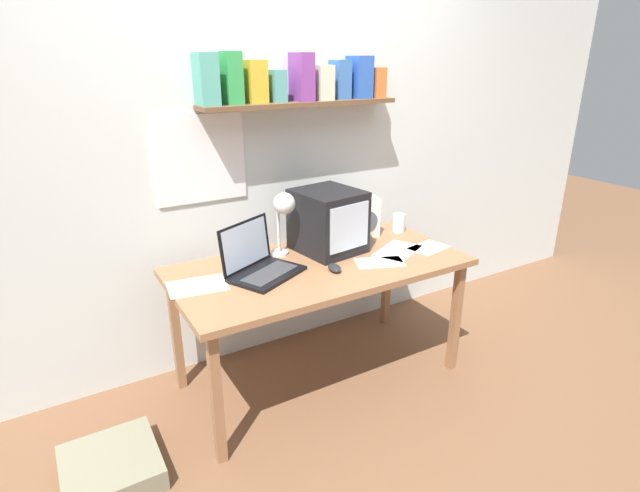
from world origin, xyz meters
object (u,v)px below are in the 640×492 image
loose_paper_near_laptop (380,262)px  floor_cushion (111,468)px  printed_handout (429,248)px  space_heater (364,217)px  open_notebook (398,251)px  juice_glass (399,224)px  desk_lamp (284,209)px  corner_desk (320,274)px  laptop (258,261)px  loose_paper_near_monitor (198,286)px  computer_mouse (334,268)px  crt_monitor (328,221)px

loose_paper_near_laptop → floor_cushion: (-1.45, -0.02, -0.66)m
floor_cushion → printed_handout: bearing=1.6°
space_heater → printed_handout: space_heater is taller
open_notebook → printed_handout: (0.18, -0.05, 0.00)m
juice_glass → printed_handout: (-0.04, -0.32, -0.05)m
space_heater → desk_lamp: bearing=-158.5°
corner_desk → laptop: size_ratio=3.55×
loose_paper_near_monitor → floor_cushion: size_ratio=0.74×
desk_lamp → laptop: bearing=-154.9°
computer_mouse → open_notebook: computer_mouse is taller
loose_paper_near_monitor → printed_handout: size_ratio=1.21×
corner_desk → floor_cushion: size_ratio=3.88×
desk_lamp → space_heater: 0.60m
crt_monitor → desk_lamp: size_ratio=1.08×
desk_lamp → loose_paper_near_laptop: size_ratio=1.28×
juice_glass → floor_cushion: 2.02m
laptop → printed_handout: laptop is taller
crt_monitor → juice_glass: crt_monitor is taller
desk_lamp → space_heater: size_ratio=1.55×
crt_monitor → space_heater: 0.33m
corner_desk → open_notebook: size_ratio=4.49×
crt_monitor → laptop: 0.49m
space_heater → printed_handout: (0.20, -0.37, -0.12)m
desk_lamp → loose_paper_near_monitor: 0.60m
corner_desk → space_heater: (0.46, 0.25, 0.18)m
corner_desk → loose_paper_near_monitor: loose_paper_near_monitor is taller
laptop → floor_cushion: 1.13m
space_heater → loose_paper_near_monitor: size_ratio=0.79×
computer_mouse → floor_cushion: size_ratio=0.28×
open_notebook → floor_cushion: open_notebook is taller
juice_glass → loose_paper_near_monitor: bearing=-174.0°
juice_glass → open_notebook: size_ratio=0.32×
laptop → desk_lamp: desk_lamp is taller
crt_monitor → desk_lamp: 0.28m
crt_monitor → floor_cushion: (-1.31, -0.32, -0.83)m
loose_paper_near_monitor → printed_handout: 1.31m
loose_paper_near_laptop → laptop: bearing=161.5°
desk_lamp → juice_glass: bearing=-2.0°
space_heater → floor_cushion: (-1.62, -0.42, -0.78)m
desk_lamp → loose_paper_near_laptop: (0.40, -0.32, -0.27)m
crt_monitor → desk_lamp: desk_lamp is taller
printed_handout → loose_paper_near_laptop: bearing=-175.2°
space_heater → computer_mouse: size_ratio=2.08×
desk_lamp → floor_cushion: bearing=-165.8°
juice_glass → computer_mouse: juice_glass is taller
laptop → desk_lamp: (0.21, 0.12, 0.21)m
printed_handout → floor_cushion: (-1.82, -0.05, -0.66)m
crt_monitor → loose_paper_near_monitor: 0.81m
computer_mouse → open_notebook: (0.45, 0.05, -0.01)m
corner_desk → computer_mouse: computer_mouse is taller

